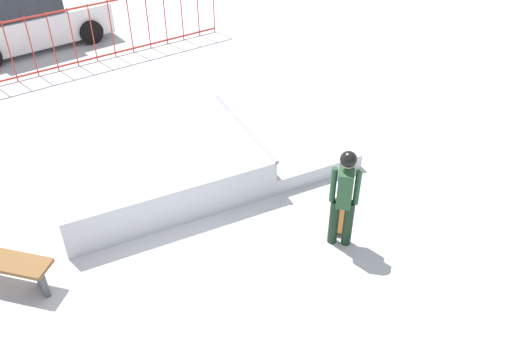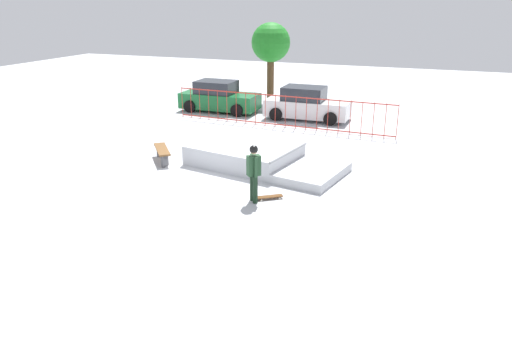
% 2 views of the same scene
% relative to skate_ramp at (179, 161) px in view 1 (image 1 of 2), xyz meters
% --- Properties ---
extents(ground_plane, '(60.00, 60.00, 0.00)m').
position_rel_skate_ramp_xyz_m(ground_plane, '(-0.95, -0.95, -0.32)').
color(ground_plane, '#B7BABF').
extents(skate_ramp, '(5.79, 3.55, 0.74)m').
position_rel_skate_ramp_xyz_m(skate_ramp, '(0.00, 0.00, 0.00)').
color(skate_ramp, silver).
rests_on(skate_ramp, ground).
extents(skater, '(0.43, 0.42, 1.73)m').
position_rel_skate_ramp_xyz_m(skater, '(1.11, -3.04, 0.69)').
color(skater, black).
rests_on(skater, ground).
extents(skateboard, '(0.77, 0.63, 0.09)m').
position_rel_skate_ramp_xyz_m(skateboard, '(1.48, -2.71, -0.24)').
color(skateboard, '#593314').
rests_on(skateboard, ground).
extents(perimeter_fence, '(10.57, 0.52, 1.50)m').
position_rel_skate_ramp_xyz_m(perimeter_fence, '(-0.95, 5.66, 0.45)').
color(perimeter_fence, '#B22D23').
rests_on(perimeter_fence, ground).
extents(parked_car_white, '(4.10, 1.93, 1.60)m').
position_rel_skate_ramp_xyz_m(parked_car_white, '(-0.22, 7.60, 0.41)').
color(parked_car_white, white).
rests_on(parked_car_white, ground).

